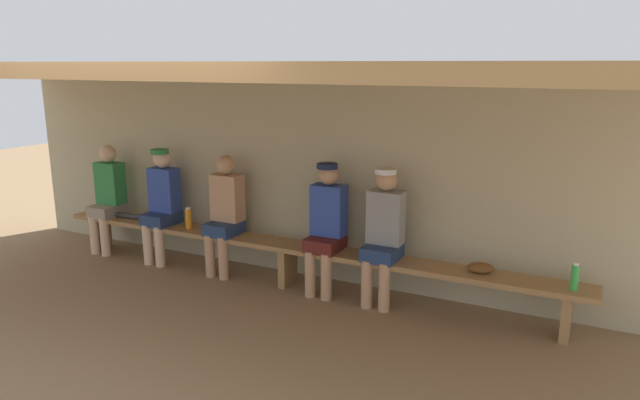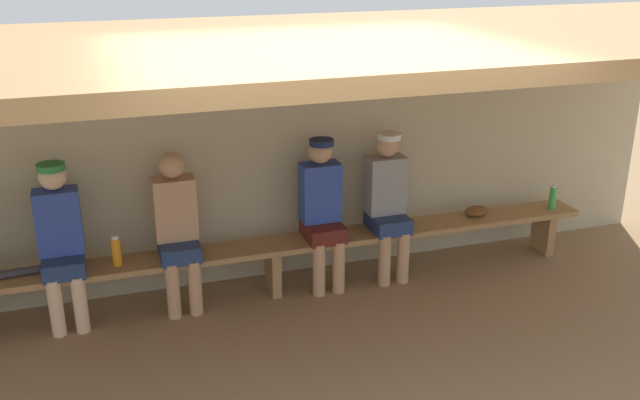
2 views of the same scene
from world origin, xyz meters
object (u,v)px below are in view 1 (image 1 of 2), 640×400
at_px(player_in_blue, 162,200).
at_px(baseball_glove_dark_brown, 481,268).
at_px(player_with_sunglasses, 326,222).
at_px(water_bottle_clear, 189,218).
at_px(player_in_white, 225,210).
at_px(player_near_post, 108,194).
at_px(baseball_bat, 135,217).
at_px(player_shirtless_tan, 384,230).
at_px(water_bottle_blue, 575,277).
at_px(bench, 288,250).

relative_size(player_in_blue, baseball_glove_dark_brown, 5.60).
relative_size(player_with_sunglasses, water_bottle_clear, 5.32).
xyz_separation_m(player_with_sunglasses, player_in_white, (-1.25, -0.00, -0.02)).
relative_size(player_in_blue, player_near_post, 1.01).
bearing_deg(player_with_sunglasses, player_in_white, -179.98).
xyz_separation_m(water_bottle_clear, baseball_bat, (-0.85, 0.02, -0.09)).
relative_size(player_with_sunglasses, baseball_bat, 1.57).
relative_size(player_in_blue, baseball_bat, 1.57).
xyz_separation_m(player_in_white, player_near_post, (-1.77, 0.00, 0.00)).
bearing_deg(water_bottle_clear, baseball_glove_dark_brown, 0.83).
bearing_deg(player_in_blue, player_shirtless_tan, 0.00).
distance_m(player_with_sunglasses, water_bottle_blue, 2.34).
bearing_deg(player_in_white, player_in_blue, 179.97).
height_order(player_near_post, baseball_bat, player_near_post).
bearing_deg(baseball_glove_dark_brown, baseball_bat, 168.34).
bearing_deg(player_in_white, water_bottle_blue, -0.66).
distance_m(player_in_blue, player_shirtless_tan, 2.77).
distance_m(player_in_blue, water_bottle_clear, 0.44).
xyz_separation_m(player_in_blue, baseball_bat, (-0.44, -0.00, -0.25)).
xyz_separation_m(player_near_post, baseball_glove_dark_brown, (4.57, 0.03, -0.22)).
xyz_separation_m(player_with_sunglasses, player_near_post, (-3.02, -0.00, -0.02)).
bearing_deg(player_near_post, player_with_sunglasses, 0.01).
bearing_deg(player_shirtless_tan, water_bottle_blue, -1.40).
bearing_deg(player_shirtless_tan, water_bottle_clear, -179.50).
bearing_deg(baseball_glove_dark_brown, player_with_sunglasses, 168.92).
height_order(player_near_post, water_bottle_blue, player_near_post).
relative_size(player_in_blue, player_with_sunglasses, 1.00).
relative_size(baseball_glove_dark_brown, baseball_bat, 0.28).
bearing_deg(player_in_white, player_with_sunglasses, 0.02).
relative_size(player_in_blue, water_bottle_clear, 5.32).
relative_size(bench, baseball_bat, 7.00).
bearing_deg(player_shirtless_tan, player_near_post, -179.99).
bearing_deg(player_shirtless_tan, bench, -179.81).
bearing_deg(player_shirtless_tan, baseball_bat, -179.94).
bearing_deg(player_in_blue, player_near_post, -179.97).
bearing_deg(water_bottle_blue, player_near_post, 179.56).
relative_size(player_shirtless_tan, water_bottle_blue, 5.54).
xyz_separation_m(bench, player_shirtless_tan, (1.07, 0.00, 0.36)).
relative_size(player_in_white, player_near_post, 1.00).
relative_size(player_in_white, player_shirtless_tan, 0.99).
xyz_separation_m(baseball_glove_dark_brown, baseball_bat, (-4.14, -0.03, -0.01)).
relative_size(player_with_sunglasses, water_bottle_blue, 5.54).
bearing_deg(water_bottle_clear, baseball_bat, 178.84).
bearing_deg(baseball_bat, water_bottle_clear, -6.86).
distance_m(player_with_sunglasses, baseball_glove_dark_brown, 1.57).
xyz_separation_m(bench, player_near_post, (-2.57, 0.00, 0.34)).
xyz_separation_m(bench, player_in_white, (-0.80, 0.00, 0.34)).
height_order(player_with_sunglasses, player_near_post, player_with_sunglasses).
relative_size(player_near_post, baseball_glove_dark_brown, 5.56).
distance_m(player_in_white, baseball_bat, 1.36).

